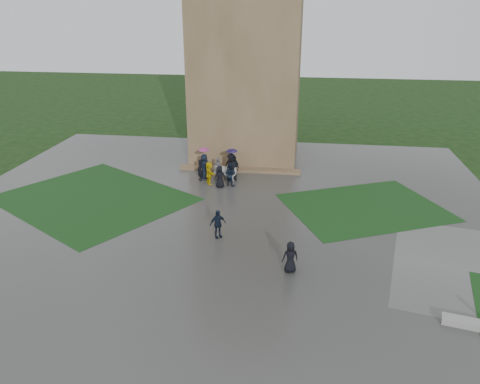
# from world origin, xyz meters

# --- Properties ---
(ground) EXTENTS (120.00, 120.00, 0.00)m
(ground) POSITION_xyz_m (0.00, 0.00, 0.00)
(ground) COLOR black
(plaza) EXTENTS (34.00, 34.00, 0.02)m
(plaza) POSITION_xyz_m (0.00, 2.00, 0.01)
(plaza) COLOR #353533
(plaza) RESTS_ON ground
(lawn_inset_left) EXTENTS (14.10, 13.46, 0.01)m
(lawn_inset_left) POSITION_xyz_m (-8.50, 4.00, 0.03)
(lawn_inset_left) COLOR #123413
(lawn_inset_left) RESTS_ON plaza
(lawn_inset_right) EXTENTS (11.12, 10.15, 0.01)m
(lawn_inset_right) POSITION_xyz_m (8.50, 5.00, 0.03)
(lawn_inset_right) COLOR #123413
(lawn_inset_right) RESTS_ON plaza
(tower) EXTENTS (8.00, 8.00, 18.00)m
(tower) POSITION_xyz_m (0.00, 15.00, 9.00)
(tower) COLOR brown
(tower) RESTS_ON ground
(tower_plinth) EXTENTS (9.00, 0.80, 0.22)m
(tower_plinth) POSITION_xyz_m (0.00, 10.60, 0.13)
(tower_plinth) COLOR brown
(tower_plinth) RESTS_ON plaza
(bench) EXTENTS (1.63, 0.65, 0.92)m
(bench) POSITION_xyz_m (-0.79, 8.62, 0.49)
(bench) COLOR #B6B7B2
(bench) RESTS_ON plaza
(visitor_cluster) EXTENTS (3.07, 3.44, 2.50)m
(visitor_cluster) POSITION_xyz_m (-1.00, 8.38, 1.06)
(visitor_cluster) COLOR black
(visitor_cluster) RESTS_ON plaza
(pedestrian_mid) EXTENTS (1.04, 0.95, 1.56)m
(pedestrian_mid) POSITION_xyz_m (0.34, -0.12, 0.80)
(pedestrian_mid) COLOR black
(pedestrian_mid) RESTS_ON plaza
(pedestrian_near) EXTENTS (0.84, 0.68, 1.51)m
(pedestrian_near) POSITION_xyz_m (4.28, -3.04, 0.78)
(pedestrian_near) COLOR black
(pedestrian_near) RESTS_ON plaza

